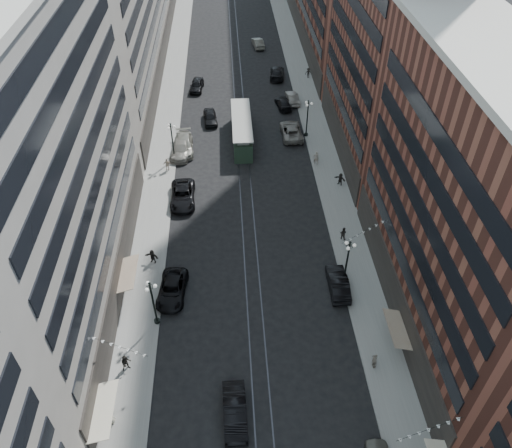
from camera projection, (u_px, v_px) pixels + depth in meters
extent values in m
plane|color=black|center=(242.00, 138.00, 71.10)|extent=(220.00, 220.00, 0.00)
cube|color=gray|center=(169.00, 106.00, 78.03)|extent=(4.00, 180.00, 0.15)
cube|color=gray|center=(309.00, 102.00, 79.04)|extent=(4.00, 180.00, 0.15)
cube|color=#2D2D33|center=(235.00, 105.00, 78.54)|extent=(0.12, 180.00, 0.02)
cube|color=#2D2D33|center=(244.00, 104.00, 78.61)|extent=(0.12, 180.00, 0.02)
cube|color=gray|center=(45.00, 173.00, 40.86)|extent=(8.00, 36.00, 28.00)
cube|color=brown|center=(466.00, 214.00, 40.00)|extent=(8.00, 30.00, 24.00)
cylinder|color=black|center=(157.00, 321.00, 46.55)|extent=(0.56, 0.56, 0.30)
cylinder|color=black|center=(154.00, 304.00, 44.92)|extent=(0.18, 0.18, 5.20)
sphere|color=black|center=(149.00, 283.00, 43.07)|extent=(0.24, 0.24, 0.24)
sphere|color=white|center=(155.00, 286.00, 43.36)|extent=(0.36, 0.36, 0.36)
sphere|color=white|center=(148.00, 283.00, 43.62)|extent=(0.36, 0.36, 0.36)
sphere|color=white|center=(147.00, 290.00, 43.03)|extent=(0.36, 0.36, 0.36)
cylinder|color=black|center=(175.00, 158.00, 66.74)|extent=(0.56, 0.56, 0.30)
cylinder|color=black|center=(173.00, 143.00, 65.12)|extent=(0.18, 0.18, 5.20)
sphere|color=black|center=(170.00, 124.00, 63.26)|extent=(0.24, 0.24, 0.24)
sphere|color=white|center=(174.00, 127.00, 63.55)|extent=(0.36, 0.36, 0.36)
sphere|color=white|center=(169.00, 125.00, 63.81)|extent=(0.36, 0.36, 0.36)
sphere|color=white|center=(169.00, 128.00, 63.23)|extent=(0.36, 0.36, 0.36)
cylinder|color=black|center=(344.00, 280.00, 50.38)|extent=(0.56, 0.56, 0.30)
cylinder|color=black|center=(347.00, 263.00, 48.76)|extent=(0.18, 0.18, 5.20)
sphere|color=black|center=(350.00, 242.00, 46.91)|extent=(0.24, 0.24, 0.24)
sphere|color=white|center=(354.00, 245.00, 47.19)|extent=(0.36, 0.36, 0.36)
sphere|color=white|center=(347.00, 243.00, 47.45)|extent=(0.36, 0.36, 0.36)
sphere|color=white|center=(348.00, 248.00, 46.87)|extent=(0.36, 0.36, 0.36)
cylinder|color=black|center=(306.00, 134.00, 71.33)|extent=(0.56, 0.56, 0.30)
cylinder|color=black|center=(307.00, 119.00, 69.70)|extent=(0.18, 0.18, 5.20)
sphere|color=black|center=(309.00, 101.00, 67.85)|extent=(0.24, 0.24, 0.24)
sphere|color=white|center=(312.00, 104.00, 68.13)|extent=(0.36, 0.36, 0.36)
sphere|color=white|center=(306.00, 102.00, 68.39)|extent=(0.36, 0.36, 0.36)
sphere|color=white|center=(307.00, 105.00, 67.81)|extent=(0.36, 0.36, 0.36)
cube|color=#273E2C|center=(242.00, 132.00, 69.91)|extent=(2.47, 11.85, 2.57)
cube|color=gray|center=(242.00, 122.00, 68.86)|extent=(1.58, 10.86, 0.59)
cube|color=gray|center=(242.00, 120.00, 68.60)|extent=(2.67, 12.04, 0.15)
cylinder|color=black|center=(243.00, 155.00, 67.21)|extent=(2.27, 0.69, 0.69)
cylinder|color=black|center=(241.00, 122.00, 73.85)|extent=(2.27, 0.69, 0.69)
imported|color=black|center=(172.00, 289.00, 48.82)|extent=(3.11, 5.82, 1.55)
imported|color=black|center=(235.00, 412.00, 39.23)|extent=(1.94, 5.23, 1.71)
imported|color=#A9A48C|center=(109.00, 416.00, 38.78)|extent=(0.96, 0.72, 1.74)
imported|color=black|center=(126.00, 363.00, 42.34)|extent=(0.97, 0.76, 1.76)
imported|color=#9D9282|center=(374.00, 361.00, 42.52)|extent=(0.47, 0.99, 1.67)
imported|color=black|center=(183.00, 195.00, 59.83)|extent=(3.02, 6.30, 1.73)
imported|color=gray|center=(184.00, 145.00, 68.21)|extent=(2.86, 6.28, 1.78)
imported|color=black|center=(197.00, 85.00, 81.84)|extent=(2.52, 5.08, 1.66)
imported|color=black|center=(338.00, 283.00, 49.35)|extent=(1.83, 5.14, 1.69)
imported|color=slate|center=(291.00, 131.00, 71.02)|extent=(3.03, 6.26, 1.72)
imported|color=black|center=(277.00, 73.00, 85.36)|extent=(2.92, 5.87, 1.64)
imported|color=black|center=(210.00, 117.00, 73.99)|extent=(2.33, 4.87, 1.61)
imported|color=#626157|center=(258.00, 43.00, 95.23)|extent=(2.37, 5.10, 1.62)
imported|color=black|center=(152.00, 256.00, 51.96)|extent=(1.59, 1.03, 1.66)
imported|color=#B1A392|center=(167.00, 164.00, 64.41)|extent=(1.08, 0.56, 1.78)
imported|color=black|center=(343.00, 233.00, 54.67)|extent=(0.89, 0.75, 1.60)
imported|color=#A99B8C|center=(316.00, 158.00, 65.44)|extent=(0.70, 0.46, 1.91)
imported|color=black|center=(308.00, 73.00, 84.84)|extent=(1.18, 0.58, 1.77)
imported|color=slate|center=(292.00, 98.00, 78.59)|extent=(1.85, 4.77, 1.55)
imported|color=gray|center=(181.00, 148.00, 67.56)|extent=(3.02, 6.20, 1.74)
imported|color=black|center=(283.00, 103.00, 77.49)|extent=(2.57, 5.00, 1.39)
imported|color=black|center=(340.00, 179.00, 62.15)|extent=(1.45, 1.29, 1.64)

